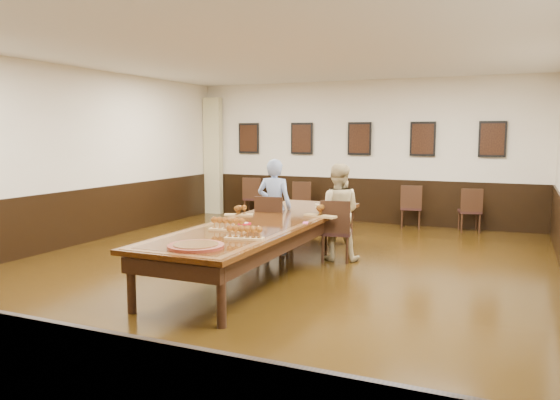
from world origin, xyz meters
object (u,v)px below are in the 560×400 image
at_px(chair_man, 273,226).
at_px(person_woman, 337,212).
at_px(person_man, 274,207).
at_px(spare_chair_b, 303,201).
at_px(chair_woman, 336,230).
at_px(spare_chair_c, 411,206).
at_px(spare_chair_d, 470,210).
at_px(spare_chair_a, 254,197).
at_px(conference_table, 266,230).
at_px(carved_platter, 196,246).

bearing_deg(chair_man, person_woman, -179.01).
height_order(chair_man, person_man, person_man).
bearing_deg(spare_chair_b, person_woman, 105.17).
xyz_separation_m(chair_woman, person_woman, (-0.02, 0.10, 0.28)).
relative_size(chair_woman, spare_chair_c, 1.06).
bearing_deg(spare_chair_d, chair_man, 38.20).
distance_m(chair_woman, person_woman, 0.30).
distance_m(chair_man, spare_chair_d, 4.59).
height_order(spare_chair_a, spare_chair_c, spare_chair_a).
bearing_deg(spare_chair_a, person_man, 111.13).
xyz_separation_m(person_woman, conference_table, (-0.72, -1.14, -0.16)).
xyz_separation_m(chair_woman, spare_chair_b, (-2.00, 3.63, -0.03)).
height_order(chair_man, spare_chair_d, chair_man).
xyz_separation_m(person_man, carved_platter, (0.47, -3.15, -0.03)).
relative_size(person_woman, carved_platter, 2.44).
relative_size(chair_woman, spare_chair_d, 1.08).
bearing_deg(person_woman, person_man, -9.82).
relative_size(conference_table, carved_platter, 7.91).
bearing_deg(person_woman, chair_woman, 90.00).
bearing_deg(spare_chair_d, spare_chair_a, -14.61).
bearing_deg(spare_chair_b, chair_woman, 104.73).
xyz_separation_m(person_woman, carved_platter, (-0.61, -3.19, 0.00)).
height_order(spare_chair_a, spare_chair_d, spare_chair_a).
relative_size(spare_chair_d, carved_platter, 1.44).
bearing_deg(spare_chair_a, chair_woman, 121.88).
bearing_deg(conference_table, spare_chair_c, 74.79).
height_order(spare_chair_b, carved_platter, spare_chair_b).
distance_m(chair_man, person_man, 0.32).
xyz_separation_m(spare_chair_b, spare_chair_c, (2.51, -0.06, 0.01)).
height_order(chair_woman, spare_chair_c, chair_woman).
bearing_deg(person_man, chair_man, 90.00).
xyz_separation_m(spare_chair_b, spare_chair_d, (3.70, -0.03, -0.00)).
distance_m(chair_woman, spare_chair_a, 4.88).
xyz_separation_m(spare_chair_b, person_woman, (1.98, -3.53, 0.31)).
xyz_separation_m(spare_chair_a, person_man, (2.16, -3.56, 0.32)).
bearing_deg(spare_chair_d, spare_chair_c, -12.94).
height_order(chair_man, spare_chair_c, chair_man).
xyz_separation_m(chair_man, person_man, (-0.01, 0.11, 0.30)).
bearing_deg(spare_chair_c, spare_chair_a, -10.65).
bearing_deg(person_man, spare_chair_c, -121.29).
bearing_deg(spare_chair_c, carved_platter, 70.48).
relative_size(chair_woman, carved_platter, 1.56).
xyz_separation_m(chair_man, person_woman, (1.07, 0.14, 0.27)).
bearing_deg(spare_chair_d, carved_platter, 56.51).
distance_m(person_man, person_woman, 1.08).
bearing_deg(spare_chair_c, chair_woman, 72.04).
height_order(chair_man, person_woman, person_woman).
relative_size(spare_chair_b, carved_platter, 1.45).
height_order(chair_woman, spare_chair_b, chair_woman).
xyz_separation_m(chair_man, spare_chair_d, (2.80, 3.64, -0.05)).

